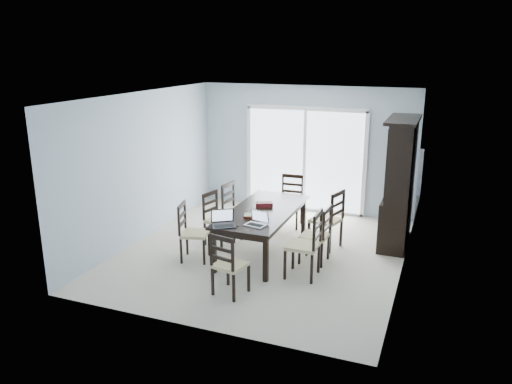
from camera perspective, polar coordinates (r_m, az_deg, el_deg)
floor at (r=8.45m, az=0.76°, el=-6.90°), size 5.00×5.00×0.00m
ceiling at (r=7.81m, az=0.84°, el=10.93°), size 5.00×5.00×0.00m
back_wall at (r=10.36m, az=5.65°, el=4.87°), size 4.50×0.02×2.60m
wall_left at (r=9.05m, az=-12.70°, el=2.91°), size 0.02×5.00×2.60m
wall_right at (r=7.58m, az=16.95°, el=0.06°), size 0.02×5.00×2.60m
balcony at (r=11.62m, az=6.81°, el=-0.79°), size 4.50×2.00×0.10m
railing at (r=12.41m, az=8.07°, el=3.12°), size 4.50×0.06×1.10m
dining_table at (r=8.21m, az=0.78°, el=-2.58°), size 1.00×2.20×0.75m
china_hutch at (r=8.86m, az=16.06°, el=0.86°), size 0.50×1.38×2.20m
sliding_door at (r=10.38m, az=5.58°, el=3.69°), size 2.52×0.05×2.18m
chair_left_near at (r=8.06m, az=-7.68°, el=-3.82°), size 0.51×0.50×1.09m
chair_left_mid at (r=8.69m, az=-4.71°, el=-2.36°), size 0.49×0.48×1.06m
chair_left_far at (r=9.07m, az=-2.61°, el=-1.33°), size 0.48×0.47×1.11m
chair_right_near at (r=7.39m, az=6.14°, el=-5.18°), size 0.46×0.45×1.20m
chair_right_mid at (r=7.93m, az=7.37°, el=-4.22°), size 0.44×0.42×1.08m
chair_right_far at (r=8.50m, az=8.59°, el=-2.42°), size 0.56×0.55×1.19m
chair_end_near at (r=6.84m, az=-3.39°, el=-7.59°), size 0.47×0.48×1.06m
chair_end_far at (r=9.60m, az=4.03°, el=-0.31°), size 0.45×0.46×1.13m
laptop_dark at (r=7.43m, az=-3.72°, el=-3.55°), size 0.43×0.39×0.24m
laptop_silver at (r=7.46m, az=-0.06°, el=-3.49°), size 0.34×0.27×0.21m
book_stack at (r=7.85m, az=-0.51°, el=-2.72°), size 0.29×0.25×0.04m
cell_phone at (r=7.47m, az=-2.43°, el=-3.85°), size 0.11×0.07×0.01m
game_box at (r=8.37m, az=0.96°, el=-1.42°), size 0.31×0.24×0.07m
hot_tub at (r=11.84m, az=2.87°, el=2.34°), size 2.20×2.04×0.98m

